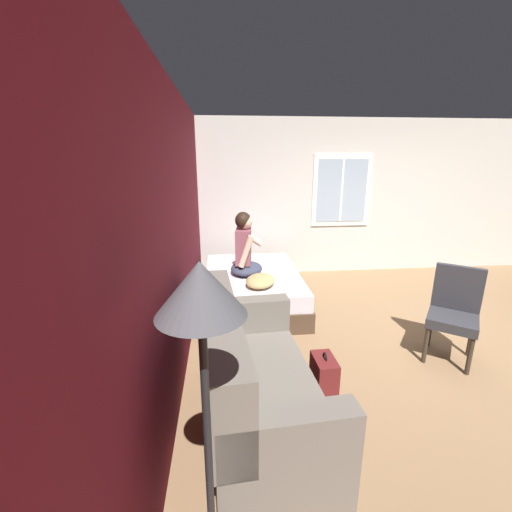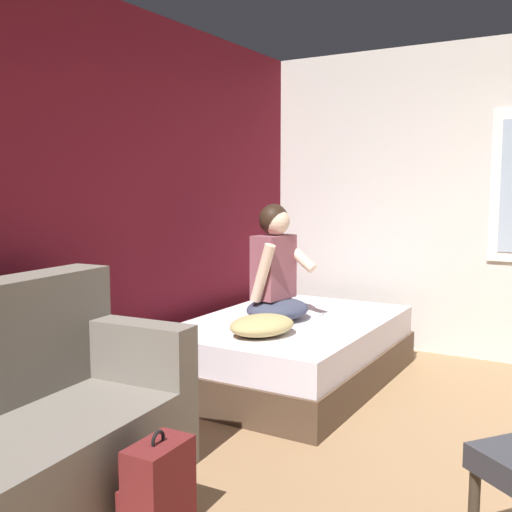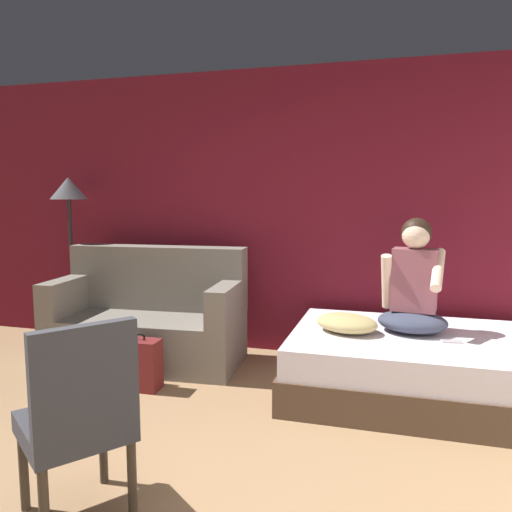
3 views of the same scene
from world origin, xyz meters
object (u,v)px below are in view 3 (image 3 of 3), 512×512
object	(u,v)px
throw_pillow	(347,323)
cell_phone	(452,342)
person_seated	(414,286)
side_chair	(79,415)
backpack	(142,365)
bed	(419,367)
couch	(150,318)
floor_lamp	(69,204)

from	to	relation	value
throw_pillow	cell_phone	bearing A→B (deg)	-5.08
person_seated	throw_pillow	bearing A→B (deg)	-161.59
side_chair	person_seated	xyz separation A→B (m)	(1.51, 2.07, 0.30)
side_chair	backpack	xyz separation A→B (m)	(-0.53, 1.54, -0.34)
bed	person_seated	bearing A→B (deg)	119.58
couch	throw_pillow	distance (m)	1.85
couch	side_chair	world-z (taller)	couch
couch	person_seated	size ratio (longest dim) A/B	2.01
couch	person_seated	bearing A→B (deg)	-2.63
person_seated	backpack	distance (m)	2.21
person_seated	floor_lamp	xyz separation A→B (m)	(-3.32, 0.39, 0.59)
cell_phone	side_chair	bearing A→B (deg)	126.59
couch	side_chair	xyz separation A→B (m)	(0.79, -2.18, 0.14)
couch	floor_lamp	xyz separation A→B (m)	(-1.01, 0.28, 1.04)
couch	person_seated	distance (m)	2.35
floor_lamp	couch	bearing A→B (deg)	-15.48
bed	floor_lamp	bearing A→B (deg)	171.74
couch	side_chair	size ratio (longest dim) A/B	1.79
bed	side_chair	distance (m)	2.54
side_chair	floor_lamp	distance (m)	3.18
side_chair	cell_phone	bearing A→B (deg)	46.06
backpack	cell_phone	xyz separation A→B (m)	(2.31, 0.31, 0.29)
couch	person_seated	xyz separation A→B (m)	(2.31, -0.11, 0.44)
person_seated	cell_phone	world-z (taller)	person_seated
couch	cell_phone	xyz separation A→B (m)	(2.57, -0.33, 0.09)
couch	throw_pillow	bearing A→B (deg)	-8.36
cell_phone	backpack	bearing A→B (deg)	88.15
side_chair	cell_phone	size ratio (longest dim) A/B	6.81
bed	floor_lamp	world-z (taller)	floor_lamp
floor_lamp	throw_pillow	bearing A→B (deg)	-10.95
cell_phone	floor_lamp	world-z (taller)	floor_lamp
bed	couch	world-z (taller)	couch
bed	backpack	size ratio (longest dim) A/B	4.28
backpack	floor_lamp	distance (m)	2.00
bed	cell_phone	xyz separation A→B (m)	(0.21, -0.12, 0.25)
person_seated	backpack	size ratio (longest dim) A/B	1.91
couch	cell_phone	world-z (taller)	couch
person_seated	backpack	xyz separation A→B (m)	(-2.04, -0.54, -0.64)
couch	throw_pillow	xyz separation A→B (m)	(1.82, -0.27, 0.16)
backpack	floor_lamp	xyz separation A→B (m)	(-1.28, 0.92, 1.24)
backpack	floor_lamp	world-z (taller)	floor_lamp
side_chair	backpack	distance (m)	1.66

